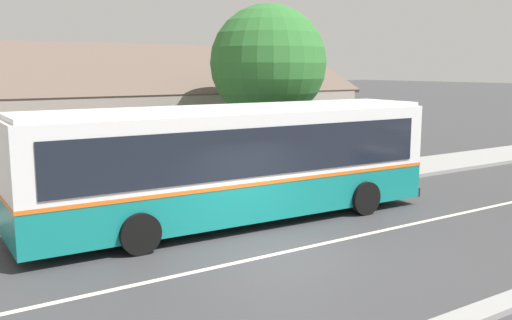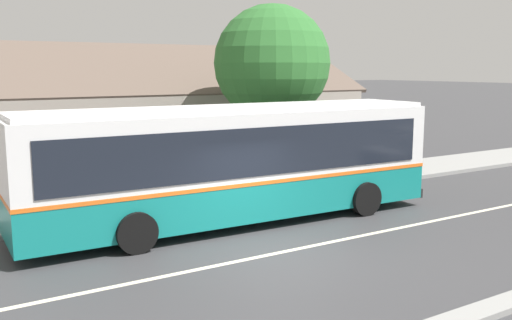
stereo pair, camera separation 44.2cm
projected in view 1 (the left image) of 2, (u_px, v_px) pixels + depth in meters
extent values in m
plane|color=#38383A|center=(280.00, 253.00, 13.41)|extent=(300.00, 300.00, 0.00)
cube|color=gray|center=(170.00, 201.00, 18.33)|extent=(60.00, 3.00, 0.15)
cube|color=beige|center=(280.00, 253.00, 13.41)|extent=(60.00, 0.16, 0.01)
cube|color=gray|center=(62.00, 133.00, 24.06)|extent=(24.85, 9.12, 3.25)
cube|color=brown|center=(75.00, 69.00, 21.76)|extent=(25.45, 4.63, 2.22)
cube|color=brown|center=(45.00, 69.00, 25.51)|extent=(25.45, 4.63, 2.22)
cube|color=black|center=(97.00, 140.00, 20.26)|extent=(1.10, 0.06, 1.30)
cube|color=black|center=(292.00, 126.00, 25.02)|extent=(1.10, 0.06, 1.30)
cube|color=#4C3323|center=(191.00, 152.00, 22.42)|extent=(1.00, 0.06, 2.10)
cube|color=#147F7A|center=(236.00, 195.00, 15.99)|extent=(12.03, 2.90, 1.01)
cube|color=orange|center=(235.00, 176.00, 15.90)|extent=(12.05, 2.92, 0.10)
cube|color=white|center=(235.00, 143.00, 15.75)|extent=(12.03, 2.90, 1.77)
cube|color=white|center=(235.00, 109.00, 15.60)|extent=(11.79, 2.76, 0.12)
cube|color=black|center=(214.00, 141.00, 16.83)|extent=(11.00, 0.40, 1.27)
cube|color=black|center=(260.00, 152.00, 14.70)|extent=(11.00, 0.40, 1.27)
cube|color=black|center=(392.00, 134.00, 18.88)|extent=(0.11, 2.20, 1.27)
cube|color=black|center=(393.00, 108.00, 18.75)|extent=(0.10, 1.75, 0.24)
cube|color=black|center=(391.00, 186.00, 19.18)|extent=(0.16, 2.50, 0.28)
cube|color=#B21919|center=(168.00, 193.00, 16.27)|extent=(3.35, 0.14, 0.71)
cube|color=black|center=(336.00, 151.00, 19.36)|extent=(0.90, 0.06, 2.53)
cylinder|color=black|center=(313.00, 184.00, 19.01)|extent=(1.01, 0.31, 1.00)
cylinder|color=black|center=(365.00, 198.00, 16.91)|extent=(1.01, 0.31, 1.00)
cylinder|color=black|center=(107.00, 211.00, 15.37)|extent=(1.01, 0.31, 1.00)
cylinder|color=black|center=(140.00, 234.00, 13.27)|extent=(1.01, 0.31, 1.00)
cylinder|color=#4C3828|center=(268.00, 142.00, 21.47)|extent=(0.31, 0.31, 3.10)
sphere|color=#2D6B2D|center=(268.00, 63.00, 21.00)|extent=(4.29, 4.29, 4.29)
sphere|color=#2D6B2D|center=(273.00, 81.00, 20.95)|extent=(2.95, 2.95, 2.95)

